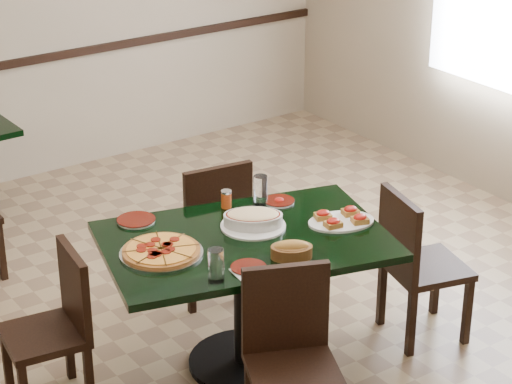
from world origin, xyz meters
TOP-DOWN VIEW (x-y plane):
  - floor at (0.00, 0.00)m, footprint 5.50×5.50m
  - room_shell at (1.02, 1.73)m, footprint 5.50×5.50m
  - main_table at (-0.22, -0.29)m, footprint 1.60×1.24m
  - chair_far at (0.01, 0.40)m, footprint 0.46×0.46m
  - chair_near at (-0.40, -0.92)m, footprint 0.53×0.53m
  - chair_right at (0.68, -0.58)m, footprint 0.49×0.49m
  - chair_left at (-1.14, -0.02)m, footprint 0.43×0.43m
  - pepperoni_pizza at (-0.65, -0.21)m, footprint 0.41×0.41m
  - lasagna_casserole at (-0.12, -0.22)m, footprint 0.36×0.34m
  - bread_basket at (-0.16, -0.60)m, footprint 0.25×0.22m
  - bruschetta_platter at (0.28, -0.44)m, footprint 0.41×0.34m
  - side_plate_near at (-0.39, -0.58)m, footprint 0.17×0.17m
  - side_plate_far_r at (0.17, -0.05)m, footprint 0.17×0.17m
  - side_plate_far_l at (-0.58, 0.18)m, footprint 0.20×0.20m
  - napkin_setting at (-0.40, -0.61)m, footprint 0.18×0.18m
  - water_glass_a at (0.08, -0.01)m, footprint 0.08×0.08m
  - water_glass_b at (-0.58, -0.58)m, footprint 0.08×0.08m
  - pepper_shaker at (-0.10, 0.06)m, footprint 0.06×0.06m

SIDE VIEW (x-z plane):
  - floor at x=0.00m, z-range 0.00..0.00m
  - chair_left at x=-1.14m, z-range 0.04..0.86m
  - chair_right at x=0.68m, z-range 0.05..0.91m
  - chair_near at x=-0.40m, z-range 0.05..0.92m
  - chair_far at x=0.01m, z-range 0.05..0.93m
  - main_table at x=-0.22m, z-range 0.19..0.94m
  - napkin_setting at x=-0.40m, z-range 0.75..0.76m
  - side_plate_near at x=-0.39m, z-range 0.75..0.77m
  - side_plate_far_l at x=-0.58m, z-range 0.75..0.77m
  - side_plate_far_r at x=0.17m, z-range 0.74..0.77m
  - pepperoni_pizza at x=-0.65m, z-range 0.75..0.79m
  - bruschetta_platter at x=0.28m, z-range 0.75..0.80m
  - bread_basket at x=-0.16m, z-range 0.74..0.84m
  - lasagna_casserole at x=-0.12m, z-range 0.75..0.84m
  - pepper_shaker at x=-0.10m, z-range 0.75..0.85m
  - water_glass_b at x=-0.58m, z-range 0.75..0.91m
  - water_glass_a at x=0.08m, z-range 0.75..0.91m
  - room_shell at x=1.02m, z-range -1.58..3.92m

